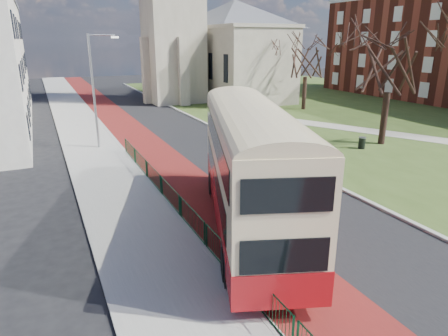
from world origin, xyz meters
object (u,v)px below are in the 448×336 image
bus (250,163)px  litter_bin (362,143)px  winter_tree_near (393,49)px  streetlamp (95,86)px  winter_tree_far (307,50)px

bus → litter_bin: bus is taller
bus → winter_tree_near: 18.72m
bus → winter_tree_near: (16.17, 8.49, 4.12)m
streetlamp → litter_bin: streetlamp is taller
winter_tree_far → bus: bearing=-129.7°
bus → litter_bin: 16.08m
bus → winter_tree_far: 31.67m
winter_tree_near → litter_bin: 7.04m
winter_tree_near → winter_tree_far: size_ratio=1.07×
litter_bin → winter_tree_far: bearing=68.5°
bus → winter_tree_far: (20.10, 24.20, 3.65)m
winter_tree_far → streetlamp: bearing=-161.6°
winter_tree_near → litter_bin: bearing=-168.5°
winter_tree_near → winter_tree_far: 16.20m
bus → litter_bin: size_ratio=14.64×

